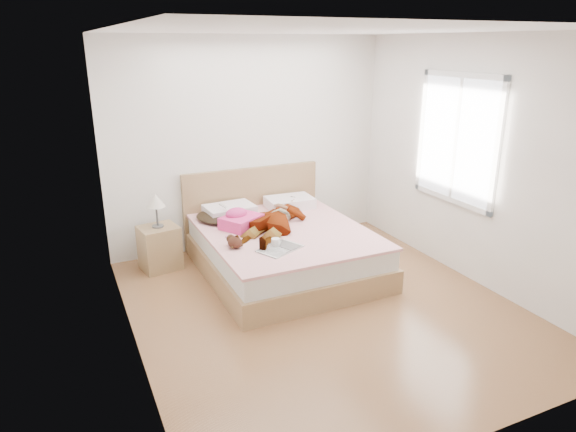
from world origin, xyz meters
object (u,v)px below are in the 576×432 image
(plush_toy, at_px, (234,242))
(woman, at_px, (276,216))
(bed, at_px, (281,246))
(towel, at_px, (240,220))
(magazine, at_px, (280,248))
(nightstand, at_px, (159,244))
(phone, at_px, (223,206))
(coffee_mug, at_px, (276,243))

(plush_toy, bearing_deg, woman, 34.11)
(plush_toy, bearing_deg, bed, 27.54)
(towel, distance_m, magazine, 0.80)
(nightstand, bearing_deg, woman, -21.71)
(phone, distance_m, towel, 0.33)
(magazine, bearing_deg, phone, 102.59)
(phone, distance_m, coffee_mug, 1.06)
(towel, xyz_separation_m, coffee_mug, (0.13, -0.73, -0.04))
(magazine, height_order, nightstand, nightstand)
(phone, relative_size, coffee_mug, 0.72)
(phone, bearing_deg, towel, -118.87)
(magazine, bearing_deg, nightstand, 129.94)
(coffee_mug, bearing_deg, phone, 102.28)
(woman, distance_m, bed, 0.36)
(coffee_mug, xyz_separation_m, plush_toy, (-0.39, 0.18, 0.01))
(woman, relative_size, towel, 2.94)
(phone, xyz_separation_m, nightstand, (-0.75, 0.10, -0.40))
(phone, height_order, plush_toy, phone)
(magazine, bearing_deg, towel, 100.43)
(bed, xyz_separation_m, plush_toy, (-0.69, -0.36, 0.30))
(coffee_mug, bearing_deg, plush_toy, 154.84)
(woman, bearing_deg, nightstand, -158.58)
(bed, xyz_separation_m, towel, (-0.42, 0.19, 0.33))
(towel, bearing_deg, bed, -23.66)
(magazine, xyz_separation_m, plush_toy, (-0.41, 0.24, 0.05))
(coffee_mug, bearing_deg, towel, 99.80)
(woman, distance_m, towel, 0.41)
(woman, height_order, nightstand, nightstand)
(phone, relative_size, bed, 0.05)
(phone, relative_size, plush_toy, 0.42)
(plush_toy, bearing_deg, towel, 64.36)
(phone, distance_m, bed, 0.83)
(woman, height_order, magazine, woman)
(towel, relative_size, coffee_mug, 4.02)
(bed, bearing_deg, phone, 136.87)
(woman, relative_size, plush_toy, 6.94)
(bed, xyz_separation_m, nightstand, (-1.28, 0.59, 0.02))
(phone, height_order, coffee_mug, phone)
(woman, relative_size, phone, 16.49)
(woman, xyz_separation_m, phone, (-0.50, 0.40, 0.07))
(bed, height_order, towel, bed)
(plush_toy, height_order, nightstand, nightstand)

